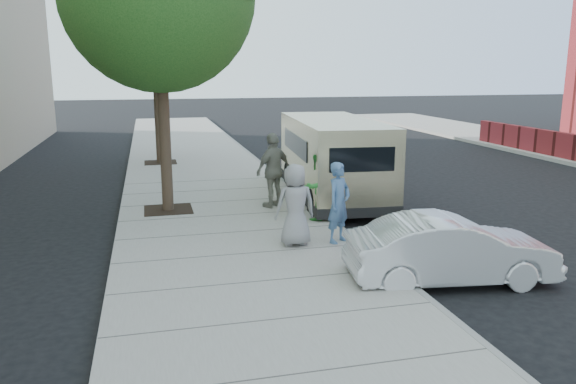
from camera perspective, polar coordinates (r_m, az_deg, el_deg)
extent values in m
plane|color=black|center=(12.63, -1.09, -4.44)|extent=(120.00, 120.00, 0.00)
cube|color=gray|center=(12.43, -5.61, -4.41)|extent=(5.00, 60.00, 0.15)
cube|color=gray|center=(12.99, 5.12, -3.66)|extent=(0.12, 60.00, 0.16)
cube|color=black|center=(14.61, -12.06, -1.75)|extent=(1.20, 1.20, 0.01)
cylinder|color=#38281E|center=(14.27, -12.42, 5.97)|extent=(0.28, 0.28, 3.96)
cube|color=black|center=(22.07, -12.82, 2.96)|extent=(1.20, 1.20, 0.01)
cylinder|color=#38281E|center=(21.86, -13.04, 7.51)|extent=(0.28, 0.28, 3.52)
sphere|color=#184918|center=(21.81, -13.41, 14.86)|extent=(3.80, 3.80, 3.80)
sphere|color=#184918|center=(21.46, -11.80, 16.32)|extent=(2.85, 2.85, 2.85)
sphere|color=#184918|center=(22.32, -14.80, 15.50)|extent=(2.66, 2.66, 2.66)
cylinder|color=gray|center=(11.61, 0.67, -2.17)|extent=(0.06, 0.06, 1.18)
cube|color=gray|center=(11.46, 0.68, 0.87)|extent=(0.23, 0.07, 0.08)
cube|color=#2D2D30|center=(11.41, 0.25, 1.58)|extent=(0.13, 0.11, 0.23)
cube|color=#2D2D30|center=(11.46, 1.12, 1.61)|extent=(0.13, 0.11, 0.23)
cube|color=beige|center=(15.80, 4.60, 3.61)|extent=(2.54, 5.77, 2.07)
cube|color=beige|center=(18.84, 2.35, 3.48)|extent=(1.96, 0.73, 0.88)
cube|color=black|center=(13.05, 7.56, 3.28)|extent=(1.56, 0.15, 0.57)
cylinder|color=black|center=(17.55, 0.20, 1.70)|extent=(0.34, 0.81, 0.79)
cylinder|color=black|center=(17.94, 5.99, 1.86)|extent=(0.34, 0.81, 0.79)
cylinder|color=black|center=(13.88, 2.78, -1.21)|extent=(0.34, 0.81, 0.79)
cylinder|color=black|center=(14.36, 9.95, -0.91)|extent=(0.34, 0.81, 0.79)
imported|color=silver|center=(10.16, 16.19, -5.68)|extent=(3.72, 1.70, 1.18)
imported|color=#486C99|center=(11.52, 5.19, -1.08)|extent=(0.73, 0.68, 1.67)
imported|color=green|center=(13.22, 3.04, 0.55)|extent=(0.97, 0.90, 1.59)
imported|color=gray|center=(11.26, 0.75, -1.33)|extent=(0.83, 0.55, 1.67)
imported|color=gray|center=(14.42, -1.47, 2.23)|extent=(1.21, 0.98, 1.92)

